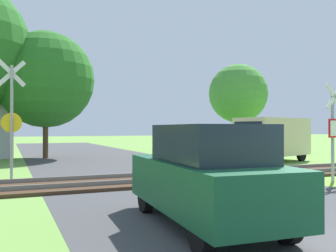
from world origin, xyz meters
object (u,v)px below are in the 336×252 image
object	(u,v)px
crossing_sign_far	(12,114)
parked_car	(206,175)
tree_far	(238,94)
tree_center	(46,80)
mail_truck	(271,138)
stop_sign_near	(334,127)

from	to	relation	value
crossing_sign_far	parked_car	size ratio (longest dim) A/B	0.96
tree_far	crossing_sign_far	bearing A→B (deg)	-145.35
tree_center	parked_car	distance (m)	17.22
crossing_sign_far	mail_truck	xyz separation A→B (m)	(12.24, 2.40, -0.93)
tree_far	mail_truck	distance (m)	10.07
stop_sign_near	parked_car	size ratio (longest dim) A/B	0.77
tree_far	mail_truck	size ratio (longest dim) A/B	1.27
mail_truck	parked_car	size ratio (longest dim) A/B	1.28
crossing_sign_far	tree_center	xyz separation A→B (m)	(1.88, 9.50, 2.35)
parked_car	crossing_sign_far	bearing A→B (deg)	116.73
stop_sign_near	mail_truck	bearing A→B (deg)	-122.06
crossing_sign_far	tree_far	xyz separation A→B (m)	(16.12, 11.14, 2.21)
parked_car	mail_truck	bearing A→B (deg)	50.38
tree_far	parked_car	world-z (taller)	tree_far
tree_center	stop_sign_near	bearing A→B (deg)	-60.82
stop_sign_near	tree_center	distance (m)	15.87
tree_center	parked_car	world-z (taller)	tree_center
stop_sign_near	parked_car	bearing A→B (deg)	16.96
mail_truck	parked_car	xyz separation A→B (m)	(-9.14, -9.69, -0.34)
mail_truck	parked_car	world-z (taller)	mail_truck
tree_far	parked_car	bearing A→B (deg)	-125.24
crossing_sign_far	parked_car	distance (m)	8.03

